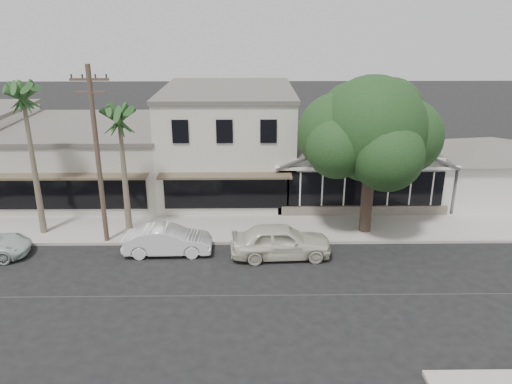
{
  "coord_description": "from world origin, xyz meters",
  "views": [
    {
      "loc": [
        -1.63,
        -18.21,
        11.18
      ],
      "look_at": [
        -1.31,
        6.0,
        2.47
      ],
      "focal_mm": 35.0,
      "sensor_mm": 36.0,
      "label": 1
    }
  ],
  "objects_px": {
    "utility_pole": "(97,153)",
    "shade_tree": "(370,131)",
    "car_1": "(167,240)",
    "car_0": "(281,241)"
  },
  "relations": [
    {
      "from": "utility_pole",
      "to": "car_1",
      "type": "relative_size",
      "value": 2.1
    },
    {
      "from": "utility_pole",
      "to": "car_1",
      "type": "bearing_deg",
      "value": -19.98
    },
    {
      "from": "utility_pole",
      "to": "shade_tree",
      "type": "distance_m",
      "value": 13.56
    },
    {
      "from": "utility_pole",
      "to": "shade_tree",
      "type": "relative_size",
      "value": 1.07
    },
    {
      "from": "car_1",
      "to": "shade_tree",
      "type": "distance_m",
      "value": 11.51
    },
    {
      "from": "utility_pole",
      "to": "car_0",
      "type": "xyz_separation_m",
      "value": [
        8.86,
        -1.62,
        -3.96
      ]
    },
    {
      "from": "car_0",
      "to": "shade_tree",
      "type": "height_order",
      "value": "shade_tree"
    },
    {
      "from": "utility_pole",
      "to": "car_0",
      "type": "distance_m",
      "value": 9.84
    },
    {
      "from": "utility_pole",
      "to": "car_1",
      "type": "distance_m",
      "value": 5.41
    },
    {
      "from": "shade_tree",
      "to": "car_1",
      "type": "bearing_deg",
      "value": -165.99
    }
  ]
}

